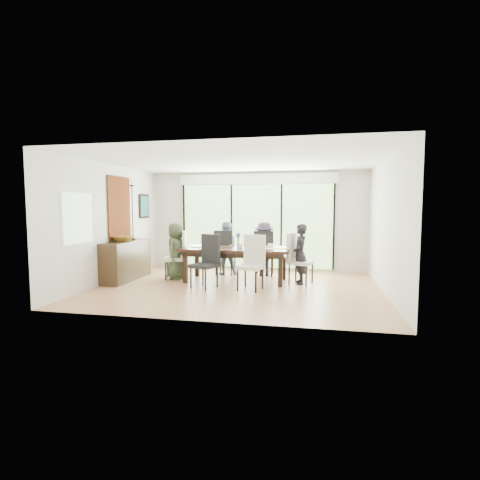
% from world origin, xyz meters
% --- Properties ---
extents(floor, '(6.00, 5.00, 0.01)m').
position_xyz_m(floor, '(0.00, 0.00, -0.01)').
color(floor, '#935A3B').
rests_on(floor, ground).
extents(ceiling, '(6.00, 5.00, 0.01)m').
position_xyz_m(ceiling, '(0.00, 0.00, 2.71)').
color(ceiling, white).
rests_on(ceiling, wall_back).
extents(wall_back, '(6.00, 0.02, 2.70)m').
position_xyz_m(wall_back, '(0.00, 2.51, 1.35)').
color(wall_back, beige).
rests_on(wall_back, floor).
extents(wall_front, '(6.00, 0.02, 2.70)m').
position_xyz_m(wall_front, '(0.00, -2.51, 1.35)').
color(wall_front, silver).
rests_on(wall_front, floor).
extents(wall_left, '(0.02, 5.00, 2.70)m').
position_xyz_m(wall_left, '(-3.01, 0.00, 1.35)').
color(wall_left, silver).
rests_on(wall_left, floor).
extents(wall_right, '(0.02, 5.00, 2.70)m').
position_xyz_m(wall_right, '(3.01, 0.00, 1.35)').
color(wall_right, silver).
rests_on(wall_right, floor).
extents(glass_doors, '(4.20, 0.02, 2.30)m').
position_xyz_m(glass_doors, '(0.00, 2.47, 1.20)').
color(glass_doors, '#598C3F').
rests_on(glass_doors, wall_back).
extents(blinds_header, '(4.40, 0.06, 0.28)m').
position_xyz_m(blinds_header, '(0.00, 2.46, 2.50)').
color(blinds_header, white).
rests_on(blinds_header, wall_back).
extents(mullion_a, '(0.05, 0.04, 2.30)m').
position_xyz_m(mullion_a, '(-2.10, 2.46, 1.20)').
color(mullion_a, black).
rests_on(mullion_a, wall_back).
extents(mullion_b, '(0.05, 0.04, 2.30)m').
position_xyz_m(mullion_b, '(-0.70, 2.46, 1.20)').
color(mullion_b, black).
rests_on(mullion_b, wall_back).
extents(mullion_c, '(0.05, 0.04, 2.30)m').
position_xyz_m(mullion_c, '(0.70, 2.46, 1.20)').
color(mullion_c, black).
rests_on(mullion_c, wall_back).
extents(mullion_d, '(0.05, 0.04, 2.30)m').
position_xyz_m(mullion_d, '(2.10, 2.46, 1.20)').
color(mullion_d, black).
rests_on(mullion_d, wall_back).
extents(side_window, '(0.02, 0.90, 1.00)m').
position_xyz_m(side_window, '(-2.97, -1.20, 1.50)').
color(side_window, '#8CAD7F').
rests_on(side_window, wall_left).
extents(deck, '(6.00, 1.80, 0.10)m').
position_xyz_m(deck, '(0.00, 3.40, -0.05)').
color(deck, brown).
rests_on(deck, ground).
extents(rail_top, '(6.00, 0.08, 0.06)m').
position_xyz_m(rail_top, '(0.00, 4.20, 0.55)').
color(rail_top, brown).
rests_on(rail_top, deck).
extents(foliage_left, '(3.20, 3.20, 3.20)m').
position_xyz_m(foliage_left, '(-1.80, 5.20, 1.44)').
color(foliage_left, '#14380F').
rests_on(foliage_left, ground).
extents(foliage_mid, '(4.00, 4.00, 4.00)m').
position_xyz_m(foliage_mid, '(0.40, 5.80, 1.80)').
color(foliage_mid, '#14380F').
rests_on(foliage_mid, ground).
extents(foliage_right, '(2.80, 2.80, 2.80)m').
position_xyz_m(foliage_right, '(2.20, 5.00, 1.26)').
color(foliage_right, '#14380F').
rests_on(foliage_right, ground).
extents(foliage_far, '(3.60, 3.60, 3.60)m').
position_xyz_m(foliage_far, '(-0.60, 6.50, 1.62)').
color(foliage_far, '#14380F').
rests_on(foliage_far, ground).
extents(table_top, '(2.51, 1.15, 0.06)m').
position_xyz_m(table_top, '(-0.18, 0.63, 0.75)').
color(table_top, black).
rests_on(table_top, floor).
extents(table_apron, '(2.30, 0.94, 0.10)m').
position_xyz_m(table_apron, '(-0.18, 0.63, 0.66)').
color(table_apron, black).
rests_on(table_apron, floor).
extents(table_leg_fl, '(0.09, 0.09, 0.72)m').
position_xyz_m(table_leg_fl, '(-1.26, 0.20, 0.36)').
color(table_leg_fl, black).
rests_on(table_leg_fl, floor).
extents(table_leg_fr, '(0.09, 0.09, 0.72)m').
position_xyz_m(table_leg_fr, '(0.90, 0.20, 0.36)').
color(table_leg_fr, black).
rests_on(table_leg_fr, floor).
extents(table_leg_bl, '(0.09, 0.09, 0.72)m').
position_xyz_m(table_leg_bl, '(-1.26, 1.06, 0.36)').
color(table_leg_bl, black).
rests_on(table_leg_bl, floor).
extents(table_leg_br, '(0.09, 0.09, 0.72)m').
position_xyz_m(table_leg_br, '(0.90, 1.06, 0.36)').
color(table_leg_br, black).
rests_on(table_leg_br, floor).
extents(chair_left_end, '(0.60, 0.60, 1.15)m').
position_xyz_m(chair_left_end, '(-1.68, 0.63, 0.58)').
color(chair_left_end, white).
rests_on(chair_left_end, floor).
extents(chair_right_end, '(0.61, 0.61, 1.15)m').
position_xyz_m(chair_right_end, '(1.32, 0.63, 0.58)').
color(chair_right_end, silver).
rests_on(chair_right_end, floor).
extents(chair_far_left, '(0.49, 0.49, 1.15)m').
position_xyz_m(chair_far_left, '(-0.63, 1.48, 0.58)').
color(chair_far_left, black).
rests_on(chair_far_left, floor).
extents(chair_far_right, '(0.51, 0.51, 1.15)m').
position_xyz_m(chair_far_right, '(0.37, 1.48, 0.58)').
color(chair_far_right, black).
rests_on(chair_far_right, floor).
extents(chair_near_left, '(0.63, 0.63, 1.15)m').
position_xyz_m(chair_near_left, '(-0.68, -0.24, 0.58)').
color(chair_near_left, black).
rests_on(chair_near_left, floor).
extents(chair_near_right, '(0.57, 0.57, 1.15)m').
position_xyz_m(chair_near_right, '(0.32, -0.24, 0.58)').
color(chair_near_right, silver).
rests_on(chair_near_right, floor).
extents(person_left_end, '(0.42, 0.65, 1.35)m').
position_xyz_m(person_left_end, '(-1.66, 0.63, 0.68)').
color(person_left_end, '#37442D').
rests_on(person_left_end, floor).
extents(person_right_end, '(0.54, 0.71, 1.35)m').
position_xyz_m(person_right_end, '(1.30, 0.63, 0.68)').
color(person_right_end, black).
rests_on(person_right_end, floor).
extents(person_far_left, '(0.71, 0.54, 1.35)m').
position_xyz_m(person_far_left, '(-0.63, 1.46, 0.68)').
color(person_far_left, '#7384A7').
rests_on(person_far_left, floor).
extents(person_far_right, '(0.67, 0.47, 1.35)m').
position_xyz_m(person_far_right, '(0.37, 1.46, 0.68)').
color(person_far_right, '#281F2F').
rests_on(person_far_right, floor).
extents(placemat_left, '(0.46, 0.34, 0.01)m').
position_xyz_m(placemat_left, '(-1.13, 0.63, 0.79)').
color(placemat_left, '#8DC245').
rests_on(placemat_left, table_top).
extents(placemat_right, '(0.46, 0.34, 0.01)m').
position_xyz_m(placemat_right, '(0.77, 0.63, 0.79)').
color(placemat_right, '#A3BF44').
rests_on(placemat_right, table_top).
extents(placemat_far_l, '(0.46, 0.34, 0.01)m').
position_xyz_m(placemat_far_l, '(-0.63, 1.03, 0.79)').
color(placemat_far_l, '#7FA33A').
rests_on(placemat_far_l, table_top).
extents(placemat_far_r, '(0.46, 0.34, 0.01)m').
position_xyz_m(placemat_far_r, '(0.37, 1.03, 0.79)').
color(placemat_far_r, '#95B440').
rests_on(placemat_far_r, table_top).
extents(placemat_paper, '(0.46, 0.34, 0.01)m').
position_xyz_m(placemat_paper, '(-0.73, 0.33, 0.79)').
color(placemat_paper, white).
rests_on(placemat_paper, table_top).
extents(tablet_far_l, '(0.27, 0.19, 0.01)m').
position_xyz_m(tablet_far_l, '(-0.53, 0.98, 0.80)').
color(tablet_far_l, black).
rests_on(tablet_far_l, table_top).
extents(tablet_far_r, '(0.25, 0.18, 0.01)m').
position_xyz_m(tablet_far_r, '(0.32, 0.98, 0.80)').
color(tablet_far_r, black).
rests_on(tablet_far_r, table_top).
extents(papers, '(0.31, 0.23, 0.00)m').
position_xyz_m(papers, '(0.52, 0.58, 0.79)').
color(papers, white).
rests_on(papers, table_top).
extents(platter_base, '(0.27, 0.27, 0.03)m').
position_xyz_m(platter_base, '(-0.73, 0.33, 0.80)').
color(platter_base, white).
rests_on(platter_base, table_top).
extents(platter_snacks, '(0.21, 0.21, 0.01)m').
position_xyz_m(platter_snacks, '(-0.73, 0.33, 0.82)').
color(platter_snacks, orange).
rests_on(platter_snacks, table_top).
extents(vase, '(0.08, 0.08, 0.13)m').
position_xyz_m(vase, '(-0.13, 0.68, 0.85)').
color(vase, silver).
rests_on(vase, table_top).
extents(hyacinth_stems, '(0.04, 0.04, 0.17)m').
position_xyz_m(hyacinth_stems, '(-0.13, 0.68, 0.97)').
color(hyacinth_stems, '#337226').
rests_on(hyacinth_stems, table_top).
extents(hyacinth_blooms, '(0.12, 0.12, 0.12)m').
position_xyz_m(hyacinth_blooms, '(-0.13, 0.68, 1.08)').
color(hyacinth_blooms, '#474FB3').
rests_on(hyacinth_blooms, table_top).
extents(laptop, '(0.37, 0.26, 0.03)m').
position_xyz_m(laptop, '(-1.03, 0.53, 0.80)').
color(laptop, silver).
rests_on(laptop, table_top).
extents(cup_a, '(0.18, 0.18, 0.10)m').
position_xyz_m(cup_a, '(-0.88, 0.78, 0.84)').
color(cup_a, white).
rests_on(cup_a, table_top).
extents(cup_b, '(0.15, 0.15, 0.10)m').
position_xyz_m(cup_b, '(-0.03, 0.53, 0.83)').
color(cup_b, white).
rests_on(cup_b, table_top).
extents(cup_c, '(0.15, 0.15, 0.10)m').
position_xyz_m(cup_c, '(0.62, 0.73, 0.84)').
color(cup_c, white).
rests_on(cup_c, table_top).
extents(book, '(0.18, 0.24, 0.02)m').
position_xyz_m(book, '(0.07, 0.68, 0.80)').
color(book, white).
rests_on(book, table_top).
extents(sideboard, '(0.46, 1.65, 0.93)m').
position_xyz_m(sideboard, '(-2.76, 0.28, 0.46)').
color(sideboard, black).
rests_on(sideboard, floor).
extents(bowl, '(0.49, 0.49, 0.12)m').
position_xyz_m(bowl, '(-2.76, 0.18, 0.99)').
color(bowl, '#895F1D').
rests_on(bowl, sideboard).
extents(candlestick_base, '(0.10, 0.10, 0.04)m').
position_xyz_m(candlestick_base, '(-2.76, 0.63, 0.95)').
color(candlestick_base, black).
rests_on(candlestick_base, sideboard).
extents(candlestick_shaft, '(0.02, 0.02, 1.29)m').
position_xyz_m(candlestick_shaft, '(-2.76, 0.63, 1.60)').
color(candlestick_shaft, black).
rests_on(candlestick_shaft, sideboard).
extents(candlestick_pan, '(0.10, 0.10, 0.03)m').
position_xyz_m(candlestick_pan, '(-2.76, 0.63, 2.24)').
color(candlestick_pan, black).
rests_on(candlestick_pan, sideboard).
extents(candle, '(0.04, 0.04, 0.10)m').
position_xyz_m(candle, '(-2.76, 0.63, 2.30)').
color(candle, silver).
rests_on(candle, sideboard).
extents(tapestry, '(0.02, 1.00, 1.50)m').
position_xyz_m(tapestry, '(-2.97, 0.40, 1.70)').
color(tapestry, maroon).
rests_on(tapestry, wall_left).
extents(art_frame, '(0.03, 0.55, 0.65)m').
position_xyz_m(art_frame, '(-2.97, 1.70, 1.75)').
color(art_frame, black).
rests_on(art_frame, wall_left).
extents(art_canvas, '(0.01, 0.45, 0.55)m').
position_xyz_m(art_canvas, '(-2.95, 1.70, 1.75)').
color(art_canvas, '#164847').
rests_on(art_canvas, wall_left).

